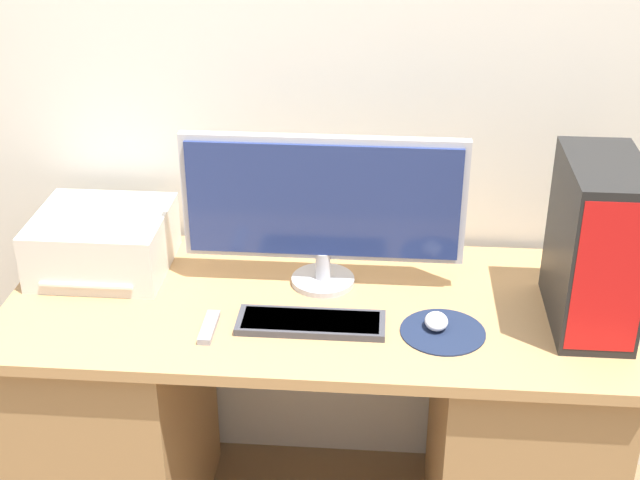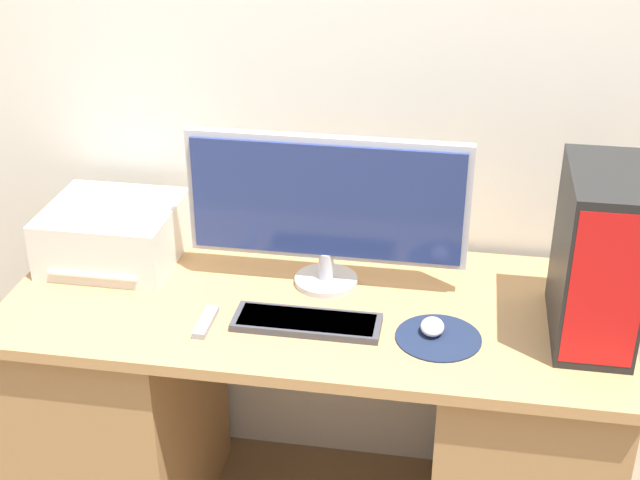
% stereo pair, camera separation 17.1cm
% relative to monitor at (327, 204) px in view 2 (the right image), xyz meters
% --- Properties ---
extents(wall_back, '(6.40, 0.05, 2.70)m').
position_rel_monitor_xyz_m(wall_back, '(-0.02, 0.29, 0.33)').
color(wall_back, silver).
rests_on(wall_back, ground_plane).
extents(desk, '(1.57, 0.68, 0.79)m').
position_rel_monitor_xyz_m(desk, '(-0.02, -0.10, -0.61)').
color(desk, tan).
rests_on(desk, ground_plane).
extents(monitor, '(0.72, 0.17, 0.41)m').
position_rel_monitor_xyz_m(monitor, '(0.00, 0.00, 0.00)').
color(monitor, '#B7B7BC').
rests_on(monitor, desk).
extents(keyboard, '(0.36, 0.12, 0.02)m').
position_rel_monitor_xyz_m(keyboard, '(-0.01, -0.22, -0.22)').
color(keyboard, '#3D3D42').
rests_on(keyboard, desk).
extents(mousepad, '(0.21, 0.21, 0.00)m').
position_rel_monitor_xyz_m(mousepad, '(0.31, -0.22, -0.23)').
color(mousepad, '#19233D').
rests_on(mousepad, desk).
extents(mouse, '(0.06, 0.07, 0.04)m').
position_rel_monitor_xyz_m(mouse, '(0.29, -0.20, -0.21)').
color(mouse, silver).
rests_on(mouse, mousepad).
extents(computer_tower, '(0.18, 0.34, 0.41)m').
position_rel_monitor_xyz_m(computer_tower, '(0.66, -0.13, -0.02)').
color(computer_tower, black).
rests_on(computer_tower, desk).
extents(printer, '(0.35, 0.33, 0.16)m').
position_rel_monitor_xyz_m(printer, '(-0.60, 0.03, -0.15)').
color(printer, beige).
rests_on(printer, desk).
extents(remote_control, '(0.03, 0.13, 0.02)m').
position_rel_monitor_xyz_m(remote_control, '(-0.26, -0.25, -0.22)').
color(remote_control, gray).
rests_on(remote_control, desk).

